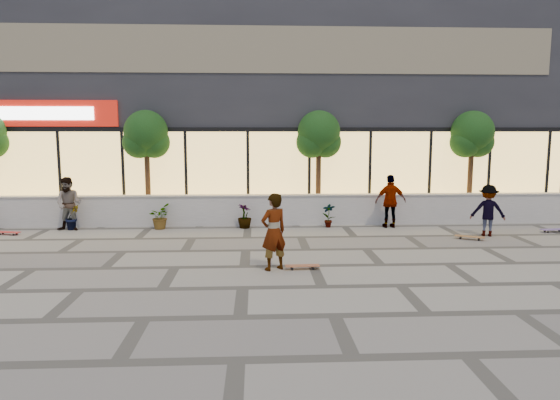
{
  "coord_description": "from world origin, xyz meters",
  "views": [
    {
      "loc": [
        0.29,
        -9.86,
        3.15
      ],
      "look_at": [
        0.94,
        3.73,
        1.3
      ],
      "focal_mm": 32.0,
      "sensor_mm": 36.0,
      "label": 1
    }
  ],
  "objects_px": {
    "skater_right_far": "(488,211)",
    "skater_right_near": "(391,201)",
    "tree_east": "(472,137)",
    "skater_center": "(274,232)",
    "skater_left": "(69,204)",
    "tree_mideast": "(319,137)",
    "skateboard_center": "(302,266)",
    "tree_midwest": "(146,137)",
    "skateboard_left": "(8,232)",
    "skateboard_right_far": "(554,230)",
    "skateboard_right_near": "(470,237)"
  },
  "relations": [
    {
      "from": "skater_right_far",
      "to": "skater_right_near",
      "type": "bearing_deg",
      "value": -10.78
    },
    {
      "from": "tree_east",
      "to": "skater_right_far",
      "type": "distance_m",
      "value": 3.67
    },
    {
      "from": "skater_center",
      "to": "skater_left",
      "type": "xyz_separation_m",
      "value": [
        -6.41,
        4.98,
        -0.03
      ]
    },
    {
      "from": "tree_east",
      "to": "skater_right_near",
      "type": "bearing_deg",
      "value": -156.77
    },
    {
      "from": "skater_left",
      "to": "skater_right_near",
      "type": "bearing_deg",
      "value": 3.12
    },
    {
      "from": "skater_center",
      "to": "tree_mideast",
      "type": "bearing_deg",
      "value": -136.03
    },
    {
      "from": "skater_left",
      "to": "skateboard_center",
      "type": "height_order",
      "value": "skater_left"
    },
    {
      "from": "tree_east",
      "to": "skater_right_far",
      "type": "xyz_separation_m",
      "value": [
        -0.65,
        -2.86,
        -2.2
      ]
    },
    {
      "from": "skater_right_far",
      "to": "skater_left",
      "type": "bearing_deg",
      "value": 12.06
    },
    {
      "from": "tree_midwest",
      "to": "skateboard_left",
      "type": "bearing_deg",
      "value": -152.67
    },
    {
      "from": "skater_center",
      "to": "skateboard_center",
      "type": "relative_size",
      "value": 2.23
    },
    {
      "from": "skater_left",
      "to": "skateboard_left",
      "type": "relative_size",
      "value": 2.15
    },
    {
      "from": "skateboard_right_far",
      "to": "tree_east",
      "type": "bearing_deg",
      "value": 118.65
    },
    {
      "from": "tree_midwest",
      "to": "skateboard_right_far",
      "type": "bearing_deg",
      "value": -10.42
    },
    {
      "from": "skateboard_left",
      "to": "tree_mideast",
      "type": "bearing_deg",
      "value": 24.68
    },
    {
      "from": "tree_east",
      "to": "skateboard_right_far",
      "type": "distance_m",
      "value": 4.16
    },
    {
      "from": "skateboard_right_near",
      "to": "skateboard_right_far",
      "type": "height_order",
      "value": "skateboard_right_far"
    },
    {
      "from": "tree_east",
      "to": "skateboard_center",
      "type": "xyz_separation_m",
      "value": [
        -6.65,
        -6.37,
        -2.91
      ]
    },
    {
      "from": "skater_center",
      "to": "skateboard_left",
      "type": "relative_size",
      "value": 2.22
    },
    {
      "from": "tree_midwest",
      "to": "tree_mideast",
      "type": "height_order",
      "value": "same"
    },
    {
      "from": "skater_left",
      "to": "skateboard_right_far",
      "type": "xyz_separation_m",
      "value": [
        15.47,
        -1.03,
        -0.78
      ]
    },
    {
      "from": "skateboard_center",
      "to": "skateboard_right_near",
      "type": "height_order",
      "value": "skateboard_right_near"
    },
    {
      "from": "skater_left",
      "to": "tree_midwest",
      "type": "bearing_deg",
      "value": 35.22
    },
    {
      "from": "tree_east",
      "to": "skateboard_right_near",
      "type": "xyz_separation_m",
      "value": [
        -1.4,
        -3.38,
        -2.9
      ]
    },
    {
      "from": "skater_right_near",
      "to": "skateboard_left",
      "type": "relative_size",
      "value": 2.19
    },
    {
      "from": "tree_midwest",
      "to": "skater_right_near",
      "type": "relative_size",
      "value": 2.22
    },
    {
      "from": "tree_midwest",
      "to": "skater_right_near",
      "type": "height_order",
      "value": "tree_midwest"
    },
    {
      "from": "skater_right_near",
      "to": "skateboard_right_far",
      "type": "height_order",
      "value": "skater_right_near"
    },
    {
      "from": "tree_mideast",
      "to": "skater_left",
      "type": "relative_size",
      "value": 2.26
    },
    {
      "from": "skateboard_center",
      "to": "skateboard_right_far",
      "type": "distance_m",
      "value": 9.26
    },
    {
      "from": "skateboard_left",
      "to": "skateboard_right_near",
      "type": "xyz_separation_m",
      "value": [
        14.0,
        -1.36,
        0.01
      ]
    },
    {
      "from": "skateboard_right_near",
      "to": "skateboard_right_far",
      "type": "distance_m",
      "value": 3.28
    },
    {
      "from": "skater_right_near",
      "to": "skateboard_center",
      "type": "xyz_separation_m",
      "value": [
        -3.39,
        -4.97,
        -0.8
      ]
    },
    {
      "from": "skater_left",
      "to": "skateboard_left",
      "type": "xyz_separation_m",
      "value": [
        -1.67,
        -0.62,
        -0.79
      ]
    },
    {
      "from": "tree_midwest",
      "to": "skater_center",
      "type": "xyz_separation_m",
      "value": [
        4.18,
        -6.38,
        -2.09
      ]
    },
    {
      "from": "skater_left",
      "to": "skateboard_left",
      "type": "bearing_deg",
      "value": -156.62
    },
    {
      "from": "tree_east",
      "to": "skater_left",
      "type": "height_order",
      "value": "tree_east"
    },
    {
      "from": "skater_left",
      "to": "skater_right_far",
      "type": "height_order",
      "value": "skater_left"
    },
    {
      "from": "tree_mideast",
      "to": "tree_east",
      "type": "bearing_deg",
      "value": 0.0
    },
    {
      "from": "tree_east",
      "to": "skater_left",
      "type": "xyz_separation_m",
      "value": [
        -13.73,
        -1.4,
        -2.12
      ]
    },
    {
      "from": "tree_midwest",
      "to": "skateboard_right_near",
      "type": "xyz_separation_m",
      "value": [
        10.1,
        -3.38,
        -2.9
      ]
    },
    {
      "from": "skateboard_center",
      "to": "skater_center",
      "type": "bearing_deg",
      "value": 178.47
    },
    {
      "from": "skateboard_left",
      "to": "skateboard_right_far",
      "type": "bearing_deg",
      "value": 11.78
    },
    {
      "from": "skater_center",
      "to": "skater_right_far",
      "type": "height_order",
      "value": "skater_center"
    },
    {
      "from": "skater_right_near",
      "to": "skater_right_far",
      "type": "height_order",
      "value": "skater_right_near"
    },
    {
      "from": "skater_right_near",
      "to": "skateboard_center",
      "type": "bearing_deg",
      "value": 52.99
    },
    {
      "from": "skateboard_center",
      "to": "skateboard_left",
      "type": "height_order",
      "value": "skateboard_center"
    },
    {
      "from": "skateboard_right_near",
      "to": "tree_mideast",
      "type": "bearing_deg",
      "value": 168.79
    },
    {
      "from": "tree_east",
      "to": "tree_mideast",
      "type": "bearing_deg",
      "value": 180.0
    },
    {
      "from": "tree_midwest",
      "to": "tree_east",
      "type": "bearing_deg",
      "value": 0.0
    }
  ]
}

